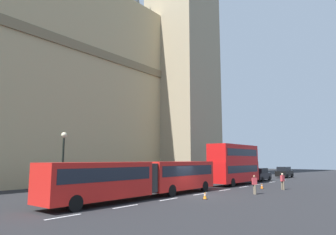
{
  "coord_description": "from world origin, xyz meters",
  "views": [
    {
      "loc": [
        -21.87,
        -14.84,
        3.09
      ],
      "look_at": [
        3.5,
        5.49,
        7.71
      ],
      "focal_mm": 31.65,
      "sensor_mm": 36.0,
      "label": 1
    }
  ],
  "objects_px": {
    "sedan_trailing": "(284,172)",
    "pedestrian_by_kerb": "(283,181)",
    "articulated_bus": "(144,176)",
    "traffic_cone_west": "(205,196)",
    "double_decker_bus": "(234,163)",
    "sedan_lead": "(260,175)",
    "street_lamp": "(63,160)",
    "traffic_cone_middle": "(262,186)",
    "pedestrian_near_cones": "(254,184)"
  },
  "relations": [
    {
      "from": "street_lamp",
      "to": "articulated_bus",
      "type": "bearing_deg",
      "value": -44.09
    },
    {
      "from": "pedestrian_by_kerb",
      "to": "street_lamp",
      "type": "bearing_deg",
      "value": 149.07
    },
    {
      "from": "double_decker_bus",
      "to": "traffic_cone_west",
      "type": "bearing_deg",
      "value": -163.09
    },
    {
      "from": "traffic_cone_west",
      "to": "traffic_cone_middle",
      "type": "relative_size",
      "value": 1.0
    },
    {
      "from": "articulated_bus",
      "to": "street_lamp",
      "type": "height_order",
      "value": "street_lamp"
    },
    {
      "from": "traffic_cone_west",
      "to": "sedan_lead",
      "type": "bearing_deg",
      "value": 11.02
    },
    {
      "from": "articulated_bus",
      "to": "double_decker_bus",
      "type": "relative_size",
      "value": 1.93
    },
    {
      "from": "traffic_cone_west",
      "to": "double_decker_bus",
      "type": "bearing_deg",
      "value": 16.91
    },
    {
      "from": "traffic_cone_middle",
      "to": "pedestrian_by_kerb",
      "type": "relative_size",
      "value": 0.34
    },
    {
      "from": "traffic_cone_middle",
      "to": "pedestrian_near_cones",
      "type": "xyz_separation_m",
      "value": [
        -5.37,
        -1.43,
        0.63
      ]
    },
    {
      "from": "traffic_cone_west",
      "to": "street_lamp",
      "type": "bearing_deg",
      "value": 129.55
    },
    {
      "from": "sedan_lead",
      "to": "traffic_cone_middle",
      "type": "distance_m",
      "value": 12.25
    },
    {
      "from": "traffic_cone_west",
      "to": "pedestrian_near_cones",
      "type": "bearing_deg",
      "value": -17.21
    },
    {
      "from": "double_decker_bus",
      "to": "street_lamp",
      "type": "distance_m",
      "value": 21.4
    },
    {
      "from": "sedan_lead",
      "to": "street_lamp",
      "type": "xyz_separation_m",
      "value": [
        -29.48,
        4.34,
        2.14
      ]
    },
    {
      "from": "sedan_trailing",
      "to": "pedestrian_near_cones",
      "type": "relative_size",
      "value": 2.6
    },
    {
      "from": "articulated_bus",
      "to": "pedestrian_near_cones",
      "type": "height_order",
      "value": "articulated_bus"
    },
    {
      "from": "double_decker_bus",
      "to": "sedan_lead",
      "type": "distance_m",
      "value": 8.75
    },
    {
      "from": "articulated_bus",
      "to": "traffic_cone_west",
      "type": "height_order",
      "value": "articulated_bus"
    },
    {
      "from": "double_decker_bus",
      "to": "pedestrian_by_kerb",
      "type": "distance_m",
      "value": 7.24
    },
    {
      "from": "pedestrian_by_kerb",
      "to": "articulated_bus",
      "type": "bearing_deg",
      "value": 154.59
    },
    {
      "from": "sedan_trailing",
      "to": "traffic_cone_middle",
      "type": "distance_m",
      "value": 22.0
    },
    {
      "from": "sedan_lead",
      "to": "sedan_trailing",
      "type": "height_order",
      "value": "same"
    },
    {
      "from": "articulated_bus",
      "to": "pedestrian_by_kerb",
      "type": "distance_m",
      "value": 15.35
    },
    {
      "from": "street_lamp",
      "to": "pedestrian_near_cones",
      "type": "height_order",
      "value": "street_lamp"
    },
    {
      "from": "traffic_cone_west",
      "to": "street_lamp",
      "type": "distance_m",
      "value": 11.6
    },
    {
      "from": "sedan_trailing",
      "to": "pedestrian_near_cones",
      "type": "bearing_deg",
      "value": -167.81
    },
    {
      "from": "traffic_cone_middle",
      "to": "pedestrian_near_cones",
      "type": "distance_m",
      "value": 5.6
    },
    {
      "from": "traffic_cone_middle",
      "to": "sedan_trailing",
      "type": "bearing_deg",
      "value": 11.5
    },
    {
      "from": "double_decker_bus",
      "to": "traffic_cone_west",
      "type": "xyz_separation_m",
      "value": [
        -13.75,
        -4.18,
        -2.43
      ]
    },
    {
      "from": "articulated_bus",
      "to": "sedan_trailing",
      "type": "bearing_deg",
      "value": -0.17
    },
    {
      "from": "traffic_cone_middle",
      "to": "street_lamp",
      "type": "relative_size",
      "value": 0.11
    },
    {
      "from": "double_decker_bus",
      "to": "sedan_trailing",
      "type": "bearing_deg",
      "value": -0.32
    },
    {
      "from": "traffic_cone_middle",
      "to": "double_decker_bus",
      "type": "bearing_deg",
      "value": 58.44
    },
    {
      "from": "traffic_cone_west",
      "to": "street_lamp",
      "type": "xyz_separation_m",
      "value": [
        -7.17,
        8.68,
        2.77
      ]
    },
    {
      "from": "pedestrian_near_cones",
      "to": "double_decker_bus",
      "type": "bearing_deg",
      "value": 36.06
    },
    {
      "from": "articulated_bus",
      "to": "sedan_trailing",
      "type": "distance_m",
      "value": 35.07
    },
    {
      "from": "articulated_bus",
      "to": "double_decker_bus",
      "type": "distance_m",
      "value": 16.3
    },
    {
      "from": "sedan_trailing",
      "to": "pedestrian_near_cones",
      "type": "xyz_separation_m",
      "value": [
        -26.92,
        -5.82,
        -0.0
      ]
    },
    {
      "from": "sedan_trailing",
      "to": "pedestrian_by_kerb",
      "type": "relative_size",
      "value": 2.6
    },
    {
      "from": "sedan_lead",
      "to": "sedan_trailing",
      "type": "bearing_deg",
      "value": -1.51
    },
    {
      "from": "sedan_trailing",
      "to": "traffic_cone_west",
      "type": "distance_m",
      "value": 32.8
    },
    {
      "from": "traffic_cone_west",
      "to": "pedestrian_by_kerb",
      "type": "xyz_separation_m",
      "value": [
        11.32,
        -2.4,
        0.63
      ]
    },
    {
      "from": "articulated_bus",
      "to": "traffic_cone_west",
      "type": "xyz_separation_m",
      "value": [
        2.52,
        -4.18,
        -1.46
      ]
    },
    {
      "from": "sedan_trailing",
      "to": "street_lamp",
      "type": "relative_size",
      "value": 0.83
    },
    {
      "from": "double_decker_bus",
      "to": "traffic_cone_middle",
      "type": "relative_size",
      "value": 15.88
    },
    {
      "from": "sedan_trailing",
      "to": "pedestrian_by_kerb",
      "type": "bearing_deg",
      "value": -163.03
    },
    {
      "from": "articulated_bus",
      "to": "sedan_lead",
      "type": "xyz_separation_m",
      "value": [
        24.83,
        0.17,
        -0.83
      ]
    },
    {
      "from": "sedan_trailing",
      "to": "traffic_cone_middle",
      "type": "relative_size",
      "value": 7.59
    },
    {
      "from": "articulated_bus",
      "to": "sedan_trailing",
      "type": "xyz_separation_m",
      "value": [
        35.06,
        -0.1,
        -0.83
      ]
    }
  ]
}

